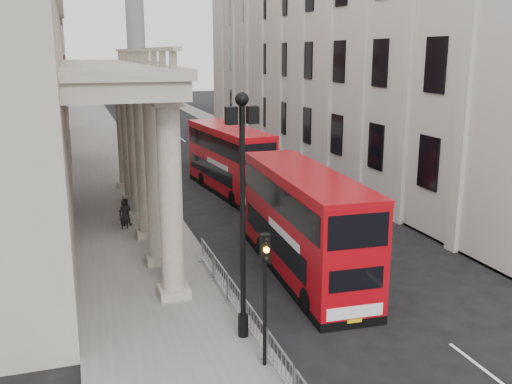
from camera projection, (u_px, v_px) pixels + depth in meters
name	position (u px, v px, depth m)	size (l,w,h in m)	color
sidewalk_west	(115.00, 182.00, 43.01)	(6.00, 140.00, 0.12)	slate
sidewalk_east	(316.00, 169.00, 47.92)	(3.00, 140.00, 0.12)	slate
kerb	(154.00, 180.00, 43.88)	(0.20, 140.00, 0.14)	slate
brick_building	(14.00, 37.00, 54.79)	(9.00, 32.00, 22.00)	maroon
west_building_far	(33.00, 49.00, 84.60)	(9.00, 30.00, 20.00)	gray
east_building	(337.00, 17.00, 47.53)	(8.00, 55.00, 25.00)	beige
monument_column	(135.00, 14.00, 99.17)	(8.00, 8.00, 54.20)	#60605E
lamp_post_south	(242.00, 202.00, 18.53)	(1.05, 0.44, 8.32)	black
lamp_post_mid	(165.00, 135.00, 33.32)	(1.05, 0.44, 8.32)	black
lamp_post_north	(135.00, 109.00, 48.10)	(1.05, 0.44, 8.32)	black
traffic_light	(265.00, 276.00, 17.13)	(0.28, 0.33, 4.30)	black
crowd_barriers	(267.00, 345.00, 17.98)	(0.50, 18.75, 1.10)	gray
bus_near	(304.00, 222.00, 24.86)	(3.12, 10.95, 4.68)	#A6070F
bus_far	(229.00, 158.00, 39.86)	(3.64, 10.86, 4.60)	red
pedestrian_a	(124.00, 215.00, 31.38)	(0.58, 0.38, 1.59)	black
pedestrian_b	(125.00, 212.00, 32.02)	(0.76, 0.59, 1.55)	black
pedestrian_c	(137.00, 193.00, 35.83)	(0.86, 0.56, 1.75)	black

